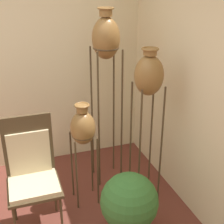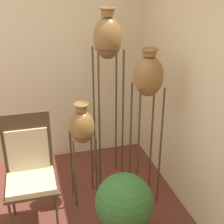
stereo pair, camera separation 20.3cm
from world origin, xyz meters
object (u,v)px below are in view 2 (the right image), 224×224
Objects in this scene: vase_stand_tall at (108,43)px; chair at (29,166)px; vase_stand_medium at (148,80)px; potted_plant at (124,205)px; vase_stand_short at (82,128)px.

chair is at bearing -151.20° from vase_stand_tall.
vase_stand_medium is 1.21m from potted_plant.
vase_stand_short is 1.71× the size of potted_plant.
vase_stand_tall is at bearing 83.67° from potted_plant.
chair is 1.69× the size of potted_plant.
vase_stand_tall is at bearing 42.07° from vase_stand_short.
vase_stand_short is at bearing 18.24° from chair.
vase_stand_medium is at bearing 52.51° from potted_plant.
vase_stand_tall is 1.76× the size of vase_stand_short.
vase_stand_tall is 1.20× the size of vase_stand_medium.
potted_plant is (0.81, -0.48, -0.26)m from chair.
vase_stand_medium is at bearing -12.91° from vase_stand_short.
chair is at bearing -162.26° from vase_stand_short.
chair reaches higher than potted_plant.
vase_stand_tall is 1.48m from chair.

